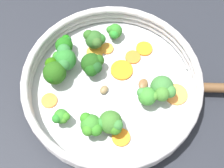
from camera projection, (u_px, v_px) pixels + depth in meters
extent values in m
plane|color=black|center=(112.00, 90.00, 0.67)|extent=(4.00, 4.00, 0.00)
cylinder|color=#B2B5B7|center=(112.00, 89.00, 0.66)|extent=(0.35, 0.35, 0.01)
torus|color=#B9B4B5|center=(112.00, 86.00, 0.65)|extent=(0.36, 0.36, 0.02)
torus|color=#B9B4B5|center=(112.00, 82.00, 0.63)|extent=(0.36, 0.36, 0.02)
torus|color=#B9B4B5|center=(112.00, 79.00, 0.62)|extent=(0.36, 0.36, 0.02)
sphere|color=#B7B2B3|center=(191.00, 110.00, 0.63)|extent=(0.01, 0.01, 0.01)
sphere|color=#AFB4B3|center=(188.00, 68.00, 0.67)|extent=(0.01, 0.01, 0.01)
cylinder|color=orange|center=(107.00, 49.00, 0.69)|extent=(0.03, 0.03, 0.00)
cylinder|color=orange|center=(122.00, 70.00, 0.67)|extent=(0.06, 0.06, 0.01)
cylinder|color=orange|center=(95.00, 52.00, 0.69)|extent=(0.05, 0.05, 0.00)
cylinder|color=orange|center=(49.00, 101.00, 0.64)|extent=(0.05, 0.05, 0.00)
cylinder|color=#F78E3D|center=(176.00, 93.00, 0.65)|extent=(0.07, 0.07, 0.00)
cylinder|color=orange|center=(133.00, 57.00, 0.68)|extent=(0.04, 0.04, 0.00)
cylinder|color=orange|center=(121.00, 137.00, 0.60)|extent=(0.04, 0.04, 0.01)
cylinder|color=orange|center=(144.00, 49.00, 0.69)|extent=(0.05, 0.05, 0.00)
cylinder|color=#77A54F|center=(111.00, 125.00, 0.61)|extent=(0.01, 0.01, 0.02)
sphere|color=#376C26|center=(110.00, 122.00, 0.59)|extent=(0.04, 0.04, 0.04)
sphere|color=#33712F|center=(117.00, 125.00, 0.58)|extent=(0.02, 0.02, 0.02)
sphere|color=#2F742B|center=(102.00, 123.00, 0.59)|extent=(0.02, 0.02, 0.02)
sphere|color=#34721D|center=(115.00, 128.00, 0.58)|extent=(0.03, 0.03, 0.03)
cylinder|color=#6E955C|center=(57.00, 77.00, 0.65)|extent=(0.01, 0.01, 0.02)
sphere|color=#215012|center=(55.00, 71.00, 0.63)|extent=(0.05, 0.05, 0.05)
sphere|color=#235708|center=(51.00, 64.00, 0.63)|extent=(0.03, 0.03, 0.03)
sphere|color=#19500E|center=(52.00, 77.00, 0.62)|extent=(0.02, 0.02, 0.02)
cylinder|color=#87AA5E|center=(160.00, 93.00, 0.64)|extent=(0.02, 0.02, 0.01)
sphere|color=#377132|center=(162.00, 89.00, 0.62)|extent=(0.05, 0.05, 0.05)
sphere|color=#3B7A33|center=(170.00, 91.00, 0.61)|extent=(0.03, 0.03, 0.03)
sphere|color=#3C752A|center=(162.00, 94.00, 0.61)|extent=(0.03, 0.03, 0.03)
cylinder|color=#8EA46D|center=(62.00, 119.00, 0.62)|extent=(0.01, 0.01, 0.02)
sphere|color=#307723|center=(61.00, 116.00, 0.60)|extent=(0.03, 0.03, 0.03)
sphere|color=#357E21|center=(66.00, 116.00, 0.60)|extent=(0.02, 0.02, 0.02)
sphere|color=#267424|center=(57.00, 119.00, 0.59)|extent=(0.02, 0.02, 0.02)
sphere|color=#35721F|center=(64.00, 120.00, 0.59)|extent=(0.01, 0.01, 0.01)
cylinder|color=#619543|center=(95.00, 45.00, 0.69)|extent=(0.01, 0.01, 0.02)
sphere|color=#2B5922|center=(94.00, 40.00, 0.67)|extent=(0.04, 0.04, 0.04)
sphere|color=#315522|center=(97.00, 43.00, 0.66)|extent=(0.02, 0.02, 0.02)
sphere|color=#235D1F|center=(101.00, 39.00, 0.67)|extent=(0.02, 0.02, 0.02)
sphere|color=#2A591D|center=(88.00, 35.00, 0.67)|extent=(0.02, 0.02, 0.02)
cylinder|color=#5F9543|center=(65.00, 51.00, 0.68)|extent=(0.02, 0.02, 0.02)
sphere|color=#1B5F14|center=(64.00, 46.00, 0.67)|extent=(0.04, 0.04, 0.04)
sphere|color=#1D611E|center=(67.00, 40.00, 0.67)|extent=(0.02, 0.02, 0.02)
sphere|color=#15660E|center=(66.00, 39.00, 0.67)|extent=(0.02, 0.02, 0.02)
cylinder|color=#7CB05E|center=(67.00, 65.00, 0.67)|extent=(0.01, 0.01, 0.02)
sphere|color=#277027|center=(65.00, 60.00, 0.65)|extent=(0.05, 0.05, 0.05)
sphere|color=#2A711F|center=(58.00, 57.00, 0.65)|extent=(0.02, 0.02, 0.02)
sphere|color=#2A672C|center=(64.00, 64.00, 0.63)|extent=(0.03, 0.03, 0.03)
sphere|color=#2C7131|center=(64.00, 51.00, 0.65)|extent=(0.03, 0.03, 0.03)
cylinder|color=#658854|center=(92.00, 68.00, 0.67)|extent=(0.01, 0.01, 0.01)
sphere|color=#1C4713|center=(91.00, 64.00, 0.65)|extent=(0.05, 0.05, 0.05)
sphere|color=#174811|center=(91.00, 70.00, 0.64)|extent=(0.03, 0.03, 0.03)
sphere|color=#19441A|center=(96.00, 67.00, 0.64)|extent=(0.03, 0.03, 0.03)
sphere|color=#215115|center=(98.00, 60.00, 0.65)|extent=(0.02, 0.02, 0.02)
cylinder|color=#7AA760|center=(115.00, 35.00, 0.71)|extent=(0.02, 0.02, 0.01)
sphere|color=#2C7423|center=(115.00, 31.00, 0.69)|extent=(0.03, 0.03, 0.03)
sphere|color=#2D7123|center=(110.00, 30.00, 0.69)|extent=(0.02, 0.02, 0.02)
sphere|color=#287823|center=(113.00, 34.00, 0.68)|extent=(0.02, 0.02, 0.02)
sphere|color=#247E26|center=(114.00, 34.00, 0.68)|extent=(0.02, 0.02, 0.02)
cylinder|color=#71A652|center=(91.00, 128.00, 0.61)|extent=(0.01, 0.01, 0.02)
sphere|color=#337826|center=(91.00, 125.00, 0.59)|extent=(0.04, 0.04, 0.04)
sphere|color=#2F7920|center=(96.00, 129.00, 0.58)|extent=(0.03, 0.03, 0.03)
sphere|color=#2E7A1C|center=(86.00, 118.00, 0.59)|extent=(0.02, 0.02, 0.02)
sphere|color=#347A1F|center=(88.00, 130.00, 0.58)|extent=(0.02, 0.02, 0.02)
cylinder|color=olive|center=(146.00, 101.00, 0.63)|extent=(0.01, 0.01, 0.02)
sphere|color=#38822D|center=(147.00, 96.00, 0.61)|extent=(0.04, 0.04, 0.04)
sphere|color=#3B7E37|center=(142.00, 93.00, 0.61)|extent=(0.02, 0.02, 0.02)
sphere|color=#407B2A|center=(154.00, 96.00, 0.60)|extent=(0.02, 0.02, 0.02)
ellipsoid|color=brown|center=(143.00, 84.00, 0.65)|extent=(0.03, 0.02, 0.01)
ellipsoid|color=olive|center=(104.00, 90.00, 0.64)|extent=(0.02, 0.02, 0.01)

